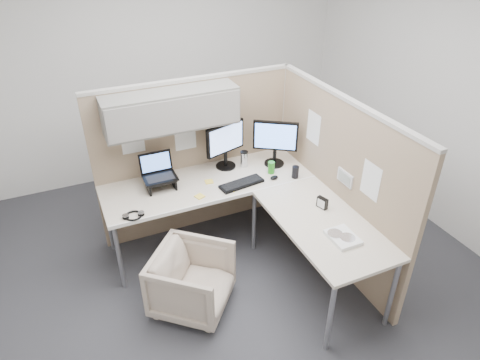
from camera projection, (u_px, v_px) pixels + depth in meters
name	position (u px, v px, depth m)	size (l,w,h in m)	color
ground	(241.00, 271.00, 4.07)	(4.50, 4.50, 0.00)	#2E2E33
partition_back	(185.00, 136.00, 4.06)	(2.00, 0.36, 1.63)	#9D8367
partition_right	(334.00, 181.00, 3.90)	(0.07, 2.03, 1.63)	#9D8367
desk	(248.00, 201.00, 3.85)	(2.00, 1.98, 0.73)	beige
office_chair	(192.00, 278.00, 3.56)	(0.60, 0.56, 0.61)	#C3AD9B
monitor_left	(225.00, 142.00, 4.16)	(0.43, 0.20, 0.47)	black
monitor_right	(275.00, 140.00, 4.20)	(0.39, 0.27, 0.47)	black
laptop_station	(159.00, 176.00, 3.92)	(0.30, 0.26, 0.31)	black
keyboard	(242.00, 184.00, 4.00)	(0.43, 0.14, 0.02)	black
mouse	(274.00, 178.00, 4.09)	(0.08, 0.05, 0.03)	black
travel_mug	(244.00, 159.00, 4.27)	(0.08, 0.08, 0.17)	silver
soda_can_green	(295.00, 172.00, 4.09)	(0.07, 0.07, 0.12)	black
soda_can_silver	(271.00, 167.00, 4.17)	(0.07, 0.07, 0.12)	#268C1E
sticky_note_d	(209.00, 182.00, 4.05)	(0.08, 0.08, 0.01)	yellow
sticky_note_b	(230.00, 190.00, 3.93)	(0.08, 0.08, 0.01)	yellow
sticky_note_a	(200.00, 196.00, 3.84)	(0.08, 0.08, 0.01)	yellow
headphones	(133.00, 216.00, 3.58)	(0.18, 0.16, 0.03)	black
paper_stack	(343.00, 237.00, 3.33)	(0.20, 0.26, 0.03)	white
desk_clock	(322.00, 203.00, 3.67)	(0.07, 0.11, 0.10)	black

